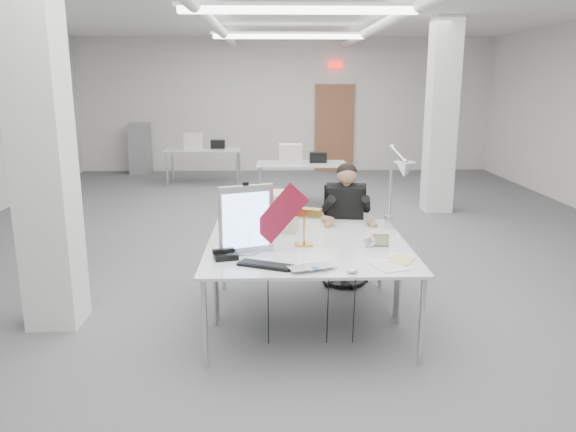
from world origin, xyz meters
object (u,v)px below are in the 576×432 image
Objects in this scene: desk_main at (311,260)px; seated_person at (346,204)px; beige_monitor at (278,211)px; architect_lamp at (396,183)px; desk_phone at (226,256)px; bankers_lamp at (304,226)px; laptop at (315,270)px; office_chair at (345,234)px; monitor at (246,220)px.

desk_main is 2.01× the size of seated_person.
beige_monitor is 0.40× the size of architect_lamp.
desk_main is 0.70m from desk_phone.
beige_monitor reaches higher than bankers_lamp.
desk_phone is at bearing 134.02° from laptop.
bankers_lamp is (-0.51, -1.03, 0.03)m from seated_person.
bankers_lamp is at bearing -106.89° from office_chair.
beige_monitor reaches higher than office_chair.
architect_lamp reaches higher than monitor.
seated_person reaches higher than office_chair.
desk_main is 9.48× the size of desk_phone.
bankers_lamp reaches higher than office_chair.
monitor is 1.50× the size of beige_monitor.
bankers_lamp is at bearing 74.10° from laptop.
monitor reaches higher than desk_phone.
architect_lamp is at bearing 1.44° from monitor.
desk_phone is at bearing -164.94° from architect_lamp.
laptop is (0.01, -0.32, 0.03)m from desk_main.
architect_lamp reaches higher than office_chair.
desk_phone reaches higher than laptop.
office_chair is 1.12× the size of architect_lamp.
laptop is 1.99× the size of desk_phone.
desk_main is 0.64m from monitor.
laptop is at bearing -72.51° from beige_monitor.
architect_lamp is (0.38, -0.72, 0.70)m from office_chair.
architect_lamp reaches higher than seated_person.
monitor is at bearing 161.12° from desk_main.
office_chair is 0.98m from beige_monitor.
office_chair is 5.83× the size of desk_phone.
beige_monitor is at bearing 159.51° from architect_lamp.
desk_phone is (-1.17, -1.39, -0.12)m from seated_person.
monitor reaches higher than beige_monitor.
architect_lamp reaches higher than beige_monitor.
seated_person is at bearing 86.53° from bankers_lamp.
desk_main is 1.63× the size of office_chair.
desk_main is at bearing -148.21° from architect_lamp.
office_chair is 0.35m from seated_person.
office_chair is 1.87m from desk_phone.
laptop is at bearing -137.80° from architect_lamp.
architect_lamp is at bearing 41.70° from desk_main.
seated_person reaches higher than desk_main.
bankers_lamp is (-0.51, -1.08, 0.38)m from office_chair.
laptop is 1.32m from beige_monitor.
beige_monitor is (-0.73, -0.52, 0.39)m from office_chair.
bankers_lamp is 0.91× the size of beige_monitor.
laptop is (-0.46, -1.74, -0.13)m from seated_person.
seated_person is 2.38× the size of laptop.
laptop is 0.80m from desk_phone.
beige_monitor reaches higher than desk_phone.
architect_lamp reaches higher than desk_phone.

